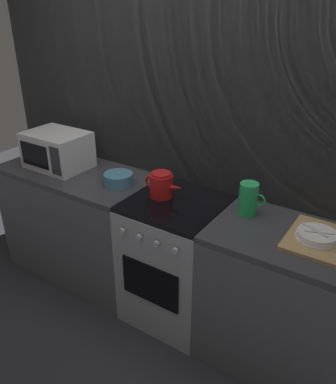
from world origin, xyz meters
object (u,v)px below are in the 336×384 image
(mixing_bowl, at_px, (118,179))
(pitcher, at_px, (248,199))
(stove_unit, at_px, (176,260))
(dish_pile, at_px, (317,237))
(kettle, at_px, (161,185))
(microwave, at_px, (58,150))

(mixing_bowl, height_order, pitcher, pitcher)
(stove_unit, xyz_separation_m, mixing_bowl, (-0.48, -0.00, 0.49))
(mixing_bowl, bearing_deg, pitcher, 6.35)
(stove_unit, height_order, mixing_bowl, mixing_bowl)
(dish_pile, bearing_deg, kettle, -179.29)
(microwave, height_order, pitcher, microwave)
(stove_unit, xyz_separation_m, microwave, (-1.07, 0.00, 0.59))
(stove_unit, distance_m, dish_pile, 0.98)
(kettle, bearing_deg, pitcher, 8.86)
(kettle, bearing_deg, dish_pile, 0.71)
(stove_unit, relative_size, mixing_bowl, 4.50)
(stove_unit, height_order, pitcher, pitcher)
(microwave, xyz_separation_m, mixing_bowl, (0.59, -0.00, -0.10))
(stove_unit, distance_m, mixing_bowl, 0.68)
(microwave, height_order, mixing_bowl, microwave)
(microwave, xyz_separation_m, kettle, (0.94, 0.01, -0.05))
(kettle, bearing_deg, microwave, -179.28)
(mixing_bowl, bearing_deg, dish_pile, 1.14)
(kettle, distance_m, mixing_bowl, 0.36)
(stove_unit, bearing_deg, mixing_bowl, -179.71)
(mixing_bowl, xyz_separation_m, pitcher, (0.91, 0.10, 0.06))
(kettle, relative_size, pitcher, 1.42)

